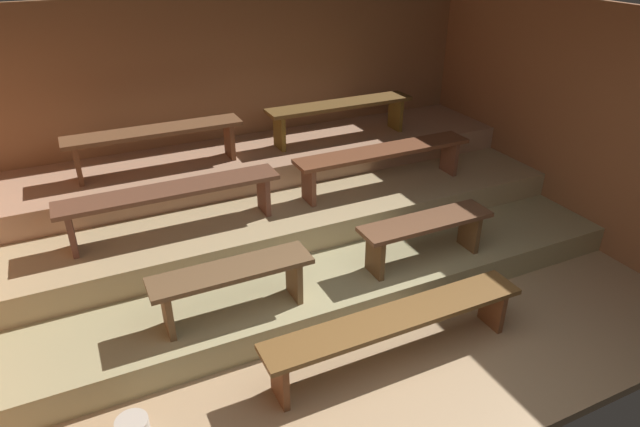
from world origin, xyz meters
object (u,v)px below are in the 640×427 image
bench_middle_left (171,196)px  bench_upper_left (155,137)px  bench_lower_right (425,229)px  bench_middle_right (384,156)px  bench_floor_center (397,323)px  bench_lower_left (232,279)px  bench_upper_right (340,110)px

bench_middle_left → bench_upper_left: 0.95m
bench_lower_right → bench_middle_left: bearing=151.8°
bench_middle_right → bench_upper_left: (-2.21, 0.91, 0.26)m
bench_floor_center → bench_upper_left: bench_upper_left is taller
bench_floor_center → bench_middle_right: size_ratio=1.09×
bench_lower_left → bench_lower_right: same height
bench_lower_right → bench_upper_right: bearing=85.8°
bench_upper_left → bench_lower_right: bearing=-45.2°
bench_middle_right → bench_upper_right: 0.95m
bench_middle_left → bench_upper_left: size_ratio=1.12×
bench_middle_left → bench_upper_right: (2.21, 0.91, 0.26)m
bench_middle_left → bench_upper_left: bench_upper_left is taller
bench_floor_center → bench_upper_right: (0.94, 2.79, 0.80)m
bench_floor_center → bench_lower_right: bench_lower_right is taller
bench_lower_right → bench_middle_right: (0.21, 1.10, 0.29)m
bench_lower_left → bench_lower_right: size_ratio=1.00×
bench_middle_right → bench_upper_right: (-0.06, 0.91, 0.26)m
bench_lower_left → bench_upper_right: size_ratio=0.72×
bench_lower_left → bench_upper_left: 2.09m
bench_floor_center → bench_upper_left: size_ratio=1.23×
bench_upper_right → bench_middle_left: bearing=-157.6°
bench_floor_center → bench_upper_left: 3.14m
bench_floor_center → bench_middle_left: bench_middle_left is taller
bench_lower_left → bench_upper_right: (2.00, 2.01, 0.55)m
bench_lower_left → bench_middle_left: bearing=100.6°
bench_middle_right → bench_upper_left: bench_upper_left is taller
bench_middle_left → bench_upper_right: bearing=22.4°
bench_lower_left → bench_lower_right: bearing=0.0°
bench_middle_left → bench_upper_right: 2.40m
bench_floor_center → bench_middle_right: 2.20m
bench_middle_right → bench_floor_center: bearing=-118.0°
bench_middle_left → bench_middle_right: size_ratio=1.00×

